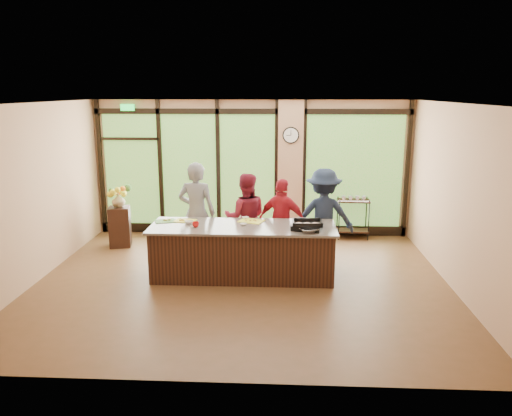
# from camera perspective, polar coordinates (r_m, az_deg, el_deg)

# --- Properties ---
(floor) EXTENTS (7.00, 7.00, 0.00)m
(floor) POSITION_cam_1_polar(r_m,az_deg,el_deg) (8.61, -1.65, -8.48)
(floor) COLOR #52371D
(floor) RESTS_ON ground
(ceiling) EXTENTS (7.00, 7.00, 0.00)m
(ceiling) POSITION_cam_1_polar(r_m,az_deg,el_deg) (8.00, -1.80, 11.89)
(ceiling) COLOR white
(ceiling) RESTS_ON back_wall
(back_wall) EXTENTS (7.00, 0.00, 7.00)m
(back_wall) POSITION_cam_1_polar(r_m,az_deg,el_deg) (11.12, -0.47, 4.54)
(back_wall) COLOR tan
(back_wall) RESTS_ON floor
(left_wall) EXTENTS (0.00, 6.00, 6.00)m
(left_wall) POSITION_cam_1_polar(r_m,az_deg,el_deg) (9.15, -24.14, 1.44)
(left_wall) COLOR tan
(left_wall) RESTS_ON floor
(right_wall) EXTENTS (0.00, 6.00, 6.00)m
(right_wall) POSITION_cam_1_polar(r_m,az_deg,el_deg) (8.63, 22.13, 0.97)
(right_wall) COLOR tan
(right_wall) RESTS_ON floor
(window_wall) EXTENTS (6.90, 0.12, 3.00)m
(window_wall) POSITION_cam_1_polar(r_m,az_deg,el_deg) (11.08, 0.36, 3.97)
(window_wall) COLOR tan
(window_wall) RESTS_ON floor
(island_base) EXTENTS (3.10, 1.00, 0.88)m
(island_base) POSITION_cam_1_polar(r_m,az_deg,el_deg) (8.74, -1.51, -5.08)
(island_base) COLOR black
(island_base) RESTS_ON floor
(countertop) EXTENTS (3.20, 1.10, 0.04)m
(countertop) POSITION_cam_1_polar(r_m,az_deg,el_deg) (8.61, -1.53, -2.17)
(countertop) COLOR #70665C
(countertop) RESTS_ON island_base
(wall_clock) EXTENTS (0.36, 0.04, 0.36)m
(wall_clock) POSITION_cam_1_polar(r_m,az_deg,el_deg) (10.88, 4.00, 8.30)
(wall_clock) COLOR black
(wall_clock) RESTS_ON window_wall
(cook_left) EXTENTS (0.75, 0.53, 1.92)m
(cook_left) POSITION_cam_1_polar(r_m,az_deg,el_deg) (9.39, -6.79, -0.56)
(cook_left) COLOR slate
(cook_left) RESTS_ON floor
(cook_midleft) EXTENTS (0.86, 0.69, 1.69)m
(cook_midleft) POSITION_cam_1_polar(r_m,az_deg,el_deg) (9.44, -1.19, -1.09)
(cook_midleft) COLOR maroon
(cook_midleft) RESTS_ON floor
(cook_midright) EXTENTS (1.02, 0.70, 1.61)m
(cook_midright) POSITION_cam_1_polar(r_m,az_deg,el_deg) (9.33, 3.02, -1.54)
(cook_midright) COLOR #AB1A26
(cook_midright) RESTS_ON floor
(cook_right) EXTENTS (1.18, 0.70, 1.80)m
(cook_right) POSITION_cam_1_polar(r_m,az_deg,el_deg) (9.43, 7.69, -0.92)
(cook_right) COLOR #192338
(cook_right) RESTS_ON floor
(roasting_pan) EXTENTS (0.57, 0.49, 0.09)m
(roasting_pan) POSITION_cam_1_polar(r_m,az_deg,el_deg) (8.40, 5.87, -2.18)
(roasting_pan) COLOR black
(roasting_pan) RESTS_ON countertop
(mixing_bowl) EXTENTS (0.39, 0.39, 0.08)m
(mixing_bowl) POSITION_cam_1_polar(r_m,az_deg,el_deg) (8.25, 6.05, -2.51)
(mixing_bowl) COLOR silver
(mixing_bowl) RESTS_ON countertop
(cutting_board_left) EXTENTS (0.43, 0.37, 0.01)m
(cutting_board_left) POSITION_cam_1_polar(r_m,az_deg,el_deg) (9.04, -10.32, -1.47)
(cutting_board_left) COLOR #45832F
(cutting_board_left) RESTS_ON countertop
(cutting_board_center) EXTENTS (0.41, 0.34, 0.01)m
(cutting_board_center) POSITION_cam_1_polar(r_m,az_deg,el_deg) (9.00, -8.11, -1.45)
(cutting_board_center) COLOR yellow
(cutting_board_center) RESTS_ON countertop
(cutting_board_right) EXTENTS (0.50, 0.44, 0.01)m
(cutting_board_right) POSITION_cam_1_polar(r_m,az_deg,el_deg) (8.89, -0.53, -1.49)
(cutting_board_right) COLOR yellow
(cutting_board_right) RESTS_ON countertop
(prep_bowl_near) EXTENTS (0.19, 0.19, 0.05)m
(prep_bowl_near) POSITION_cam_1_polar(r_m,az_deg,el_deg) (8.81, -7.66, -1.62)
(prep_bowl_near) COLOR silver
(prep_bowl_near) RESTS_ON countertop
(prep_bowl_mid) EXTENTS (0.14, 0.14, 0.04)m
(prep_bowl_mid) POSITION_cam_1_polar(r_m,az_deg,el_deg) (8.62, -1.46, -1.89)
(prep_bowl_mid) COLOR silver
(prep_bowl_mid) RESTS_ON countertop
(prep_bowl_far) EXTENTS (0.17, 0.17, 0.03)m
(prep_bowl_far) POSITION_cam_1_polar(r_m,az_deg,el_deg) (9.07, -1.22, -1.12)
(prep_bowl_far) COLOR silver
(prep_bowl_far) RESTS_ON countertop
(red_ramekin) EXTENTS (0.15, 0.15, 0.09)m
(red_ramekin) POSITION_cam_1_polar(r_m,az_deg,el_deg) (8.57, -6.92, -1.89)
(red_ramekin) COLOR red
(red_ramekin) RESTS_ON countertop
(flower_stand) EXTENTS (0.49, 0.49, 0.84)m
(flower_stand) POSITION_cam_1_polar(r_m,az_deg,el_deg) (10.80, -15.28, -2.06)
(flower_stand) COLOR black
(flower_stand) RESTS_ON floor
(flower_vase) EXTENTS (0.31, 0.31, 0.29)m
(flower_vase) POSITION_cam_1_polar(r_m,az_deg,el_deg) (10.67, -15.46, 0.85)
(flower_vase) COLOR olive
(flower_vase) RESTS_ON flower_stand
(bar_cart) EXTENTS (0.72, 0.43, 0.95)m
(bar_cart) POSITION_cam_1_polar(r_m,az_deg,el_deg) (11.15, 11.03, -0.54)
(bar_cart) COLOR black
(bar_cart) RESTS_ON floor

